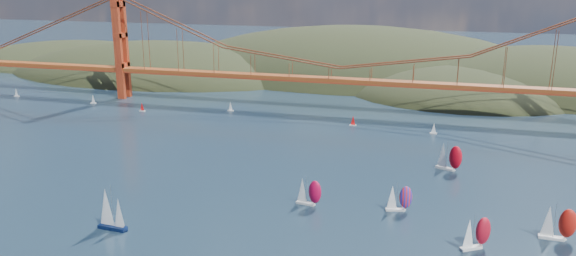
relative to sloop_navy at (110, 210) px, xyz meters
The scene contains 14 objects.
headlands 258.61m from the sloop_navy, 72.00° to the left, with size 725.00×225.00×96.00m.
bridge 153.05m from the sloop_navy, 77.34° to the left, with size 552.00×12.00×55.00m.
sloop_navy is the anchor object (origin of this frame).
racer_0 56.08m from the sloop_navy, 32.52° to the left, with size 8.05×4.02×9.05m.
racer_1 95.02m from the sloop_navy, ahead, with size 8.10×6.72×9.31m.
racer_2 117.19m from the sloop_navy, 12.58° to the left, with size 8.78×3.65×10.04m.
racer_5 113.74m from the sloop_navy, 39.93° to the left, with size 9.36×6.51×10.48m.
racer_rwb 80.51m from the sloop_navy, 24.17° to the left, with size 7.70×4.21×8.64m.
distant_boat_0 196.22m from the sloop_navy, 137.45° to the left, with size 3.00×2.00×4.70m.
distant_boat_1 159.68m from the sloop_navy, 125.81° to the left, with size 3.00×2.00×4.70m.
distant_boat_2 134.63m from the sloop_navy, 116.28° to the left, with size 3.00×2.00×4.70m.
distant_boat_3 134.28m from the sloop_navy, 97.49° to the left, with size 3.00×2.00×4.70m.
distant_boat_8 143.41m from the sloop_navy, 55.55° to the left, with size 3.00×2.00×4.70m.
distant_boat_9 130.37m from the sloop_navy, 69.46° to the left, with size 3.00×2.00×4.70m.
Camera 1 is at (48.42, -87.62, 66.97)m, focal length 35.00 mm.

